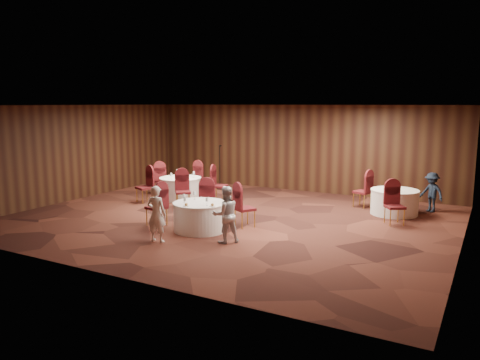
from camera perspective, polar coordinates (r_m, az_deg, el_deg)
The scene contains 15 objects.
ground at distance 13.43m, azimuth -1.16°, elevation -4.69°, with size 12.00×12.00×0.00m, color black.
room_shell at distance 13.10m, azimuth -1.19°, elevation 3.68°, with size 12.00×12.00×12.00m.
table_main at distance 12.14m, azimuth -4.89°, elevation -4.43°, with size 1.38×1.38×0.74m.
table_left at distance 16.21m, azimuth -7.27°, elevation -0.97°, with size 1.43×1.43×0.74m.
table_right at distance 14.58m, azimuth 18.30°, elevation -2.54°, with size 1.38×1.38×0.74m.
chairs_main at distance 12.81m, azimuth -4.50°, elevation -3.12°, with size 2.82×1.94×1.00m.
chairs_left at distance 16.16m, azimuth -7.13°, elevation -0.55°, with size 3.20×3.05×1.00m.
chairs_right at distance 14.29m, azimuth 16.39°, elevation -2.16°, with size 2.00×2.41×1.00m.
tabletop_main at distance 11.86m, azimuth -4.85°, elevation -2.47°, with size 1.01×1.12×0.22m.
tabletop_left at distance 16.15m, azimuth -7.28°, elevation 0.59°, with size 0.88×0.86×0.22m.
tabletop_right at distance 14.20m, azimuth 18.87°, elevation -0.72°, with size 0.08×0.08×0.22m.
mic_stand at distance 17.88m, azimuth -2.47°, elevation 0.46°, with size 0.24×0.24×1.69m.
woman_a at distance 11.23m, azimuth -10.14°, elevation -4.09°, with size 0.49×0.32×1.35m, color white.
woman_b at distance 11.00m, azimuth -1.78°, elevation -4.24°, with size 0.66×0.51×1.35m, color silver.
man_c at distance 15.26m, azimuth 22.32°, elevation -1.39°, with size 0.78×0.45×1.20m, color #151F2F.
Camera 1 is at (6.52, -11.29, 3.26)m, focal length 35.00 mm.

